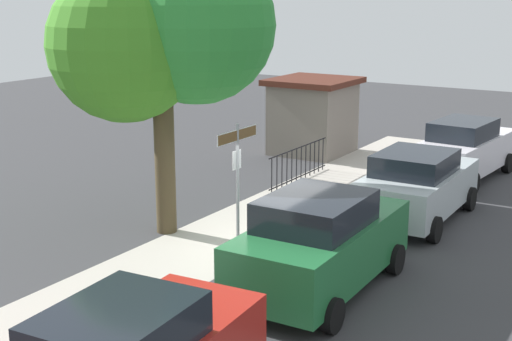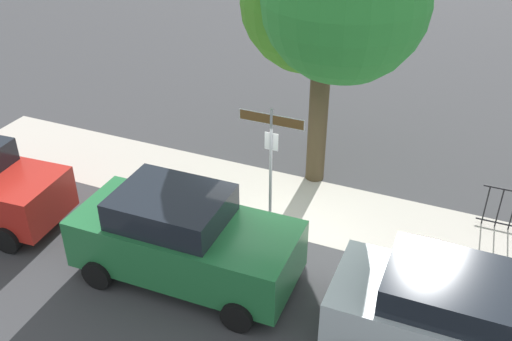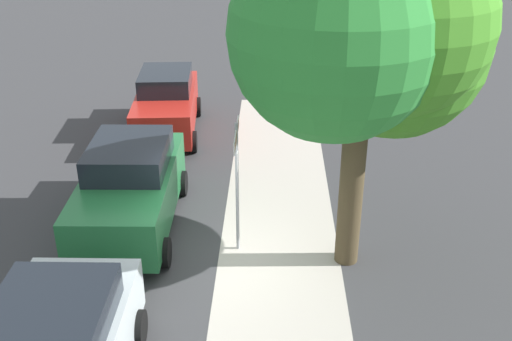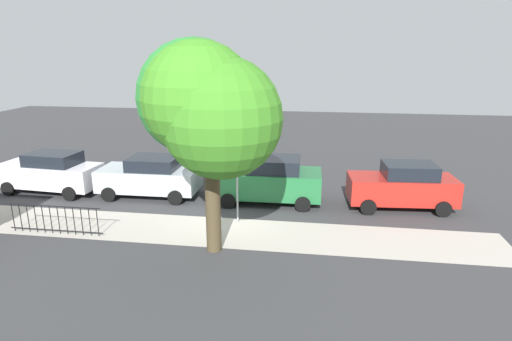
# 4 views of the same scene
# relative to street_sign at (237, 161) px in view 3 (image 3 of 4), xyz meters

# --- Properties ---
(ground_plane) EXTENTS (60.00, 60.00, 0.00)m
(ground_plane) POSITION_rel_street_sign_xyz_m (0.43, -0.40, -2.12)
(ground_plane) COLOR #38383A
(sidewalk_strip) EXTENTS (24.00, 2.60, 0.00)m
(sidewalk_strip) POSITION_rel_street_sign_xyz_m (2.43, 0.90, -2.12)
(sidewalk_strip) COLOR #B4ACA0
(sidewalk_strip) RESTS_ON ground_plane
(street_sign) EXTENTS (1.52, 0.07, 2.96)m
(street_sign) POSITION_rel_street_sign_xyz_m (0.00, 0.00, 0.00)
(street_sign) COLOR #9EA0A5
(street_sign) RESTS_ON ground_plane
(shade_tree) EXTENTS (4.76, 4.88, 6.82)m
(shade_tree) POSITION_rel_street_sign_xyz_m (0.47, 2.50, 2.71)
(shade_tree) COLOR #4A3D27
(shade_tree) RESTS_ON ground_plane
(car_red) EXTENTS (4.43, 2.21, 1.93)m
(car_red) POSITION_rel_street_sign_xyz_m (-6.49, -2.58, -1.15)
(car_red) COLOR #B4221B
(car_red) RESTS_ON ground_plane
(car_green) EXTENTS (4.62, 2.24, 2.00)m
(car_green) POSITION_rel_street_sign_xyz_m (-0.89, -2.50, -1.12)
(car_green) COLOR #226A38
(car_green) RESTS_ON ground_plane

